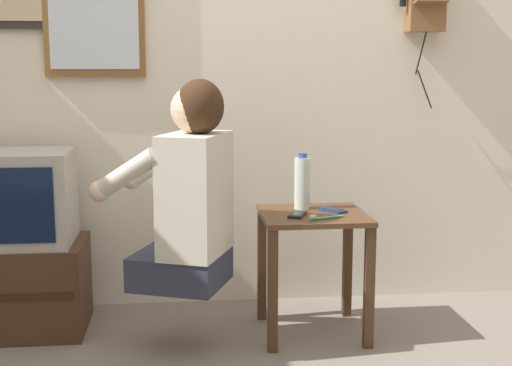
{
  "coord_description": "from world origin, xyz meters",
  "views": [
    {
      "loc": [
        -0.2,
        -2.34,
        1.2
      ],
      "look_at": [
        0.12,
        0.65,
        0.7
      ],
      "focal_mm": 50.0,
      "sensor_mm": 36.0,
      "label": 1
    }
  ],
  "objects_px": {
    "water_bottle": "(302,183)",
    "toothbrush": "(324,217)",
    "cell_phone_held": "(297,215)",
    "person": "(189,192)",
    "cell_phone_spare": "(333,210)",
    "television": "(12,198)"
  },
  "relations": [
    {
      "from": "water_bottle",
      "to": "toothbrush",
      "type": "relative_size",
      "value": 1.61
    },
    {
      "from": "water_bottle",
      "to": "cell_phone_held",
      "type": "bearing_deg",
      "value": -106.73
    },
    {
      "from": "person",
      "to": "toothbrush",
      "type": "height_order",
      "value": "person"
    },
    {
      "from": "toothbrush",
      "to": "cell_phone_spare",
      "type": "bearing_deg",
      "value": -44.61
    },
    {
      "from": "cell_phone_held",
      "to": "cell_phone_spare",
      "type": "xyz_separation_m",
      "value": [
        0.17,
        0.08,
        0.0
      ]
    },
    {
      "from": "cell_phone_spare",
      "to": "toothbrush",
      "type": "xyz_separation_m",
      "value": [
        -0.07,
        -0.15,
        0.0
      ]
    },
    {
      "from": "television",
      "to": "cell_phone_spare",
      "type": "height_order",
      "value": "television"
    },
    {
      "from": "cell_phone_spare",
      "to": "television",
      "type": "bearing_deg",
      "value": 139.64
    },
    {
      "from": "person",
      "to": "water_bottle",
      "type": "bearing_deg",
      "value": -43.3
    },
    {
      "from": "person",
      "to": "television",
      "type": "distance_m",
      "value": 0.84
    },
    {
      "from": "person",
      "to": "water_bottle",
      "type": "distance_m",
      "value": 0.57
    },
    {
      "from": "cell_phone_spare",
      "to": "cell_phone_held",
      "type": "bearing_deg",
      "value": 169.9
    },
    {
      "from": "water_bottle",
      "to": "television",
      "type": "bearing_deg",
      "value": 176.96
    },
    {
      "from": "person",
      "to": "toothbrush",
      "type": "xyz_separation_m",
      "value": [
        0.57,
        0.02,
        -0.12
      ]
    },
    {
      "from": "person",
      "to": "television",
      "type": "height_order",
      "value": "person"
    },
    {
      "from": "cell_phone_held",
      "to": "water_bottle",
      "type": "bearing_deg",
      "value": 94.99
    },
    {
      "from": "toothbrush",
      "to": "television",
      "type": "bearing_deg",
      "value": 57.99
    },
    {
      "from": "cell_phone_held",
      "to": "toothbrush",
      "type": "height_order",
      "value": "toothbrush"
    },
    {
      "from": "television",
      "to": "cell_phone_held",
      "type": "xyz_separation_m",
      "value": [
        1.24,
        -0.23,
        -0.06
      ]
    },
    {
      "from": "person",
      "to": "cell_phone_spare",
      "type": "distance_m",
      "value": 0.67
    },
    {
      "from": "television",
      "to": "cell_phone_spare",
      "type": "xyz_separation_m",
      "value": [
        1.42,
        -0.15,
        -0.06
      ]
    },
    {
      "from": "television",
      "to": "toothbrush",
      "type": "xyz_separation_m",
      "value": [
        1.35,
        -0.3,
        -0.06
      ]
    }
  ]
}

